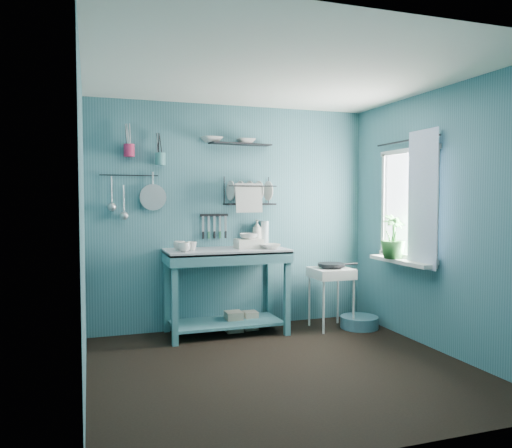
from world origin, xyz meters
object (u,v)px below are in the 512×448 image
object	(u,v)px
water_bottle	(265,233)
wash_tub	(249,244)
frying_pan	(331,265)
utensil_cup_magenta	(129,150)
potted_plant	(393,237)
storage_tin_large	(234,321)
floor_basin	(359,322)
hotplate_stand	(331,298)
colander	(153,197)
mug_left	(184,247)
mug_mid	(192,246)
storage_tin_small	(250,320)
soap_bottle	(257,233)
mug_right	(179,246)
utensil_cup_teal	(160,159)
work_counter	(226,291)
dish_rack	(250,191)

from	to	relation	value
water_bottle	wash_tub	bearing A→B (deg)	-138.37
frying_pan	utensil_cup_magenta	size ratio (longest dim) A/B	2.31
potted_plant	storage_tin_large	size ratio (longest dim) A/B	2.09
potted_plant	floor_basin	bearing A→B (deg)	108.51
hotplate_stand	colander	world-z (taller)	colander
mug_left	frying_pan	bearing A→B (deg)	-0.17
frying_pan	floor_basin	distance (m)	0.73
mug_mid	storage_tin_small	distance (m)	1.11
soap_bottle	storage_tin_large	bearing A→B (deg)	-154.89
mug_right	storage_tin_small	xyz separation A→B (m)	(0.80, 0.08, -0.87)
wash_tub	utensil_cup_teal	size ratio (longest dim) A/B	2.15
mug_left	wash_tub	world-z (taller)	wash_tub
hotplate_stand	work_counter	bearing A→B (deg)	164.25
wash_tub	potted_plant	distance (m)	1.53
mug_right	utensil_cup_magenta	xyz separation A→B (m)	(-0.48, 0.20, 0.99)
hotplate_stand	storage_tin_large	distance (m)	1.12
colander	potted_plant	world-z (taller)	colander
wash_tub	mug_left	bearing A→B (deg)	-169.14
utensil_cup_magenta	utensil_cup_teal	distance (m)	0.33
colander	utensil_cup_magenta	bearing A→B (deg)	-172.97
wash_tub	potted_plant	size ratio (longest dim) A/B	0.61
frying_pan	colander	world-z (taller)	colander
wash_tub	frying_pan	distance (m)	0.97
storage_tin_small	floor_basin	size ratio (longest dim) A/B	0.47
hotplate_stand	storage_tin_small	size ratio (longest dim) A/B	3.40
storage_tin_small	soap_bottle	bearing A→B (deg)	45.00
hotplate_stand	frying_pan	world-z (taller)	frying_pan
work_counter	frying_pan	size ratio (longest dim) A/B	4.32
mug_mid	colander	distance (m)	0.69
utensil_cup_magenta	utensil_cup_teal	bearing A→B (deg)	0.00
utensil_cup_magenta	water_bottle	bearing A→B (deg)	0.60
soap_bottle	floor_basin	world-z (taller)	soap_bottle
dish_rack	hotplate_stand	bearing A→B (deg)	-27.80
storage_tin_large	storage_tin_small	bearing A→B (deg)	8.53
soap_bottle	utensil_cup_teal	world-z (taller)	utensil_cup_teal
work_counter	storage_tin_small	xyz separation A→B (m)	(0.30, 0.08, -0.36)
mug_mid	storage_tin_small	bearing A→B (deg)	11.63
potted_plant	work_counter	bearing A→B (deg)	157.33
mug_mid	storage_tin_small	world-z (taller)	mug_mid
utensil_cup_magenta	storage_tin_small	world-z (taller)	utensil_cup_magenta
colander	floor_basin	xyz separation A→B (m)	(2.22, -0.49, -1.41)
utensil_cup_teal	colander	bearing A→B (deg)	158.61
water_bottle	utensil_cup_teal	bearing A→B (deg)	-179.23
mug_left	soap_bottle	bearing A→B (deg)	21.80
dish_rack	floor_basin	xyz separation A→B (m)	(1.17, -0.41, -1.48)
soap_bottle	frying_pan	world-z (taller)	soap_bottle
mug_left	soap_bottle	size ratio (longest dim) A/B	0.41
hotplate_stand	utensil_cup_magenta	world-z (taller)	utensil_cup_magenta
water_bottle	hotplate_stand	world-z (taller)	water_bottle
dish_rack	utensil_cup_teal	xyz separation A→B (m)	(-0.98, 0.05, 0.33)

